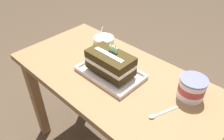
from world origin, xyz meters
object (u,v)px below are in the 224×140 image
object	(u,v)px
birthday_cake	(110,63)
serving_spoon_near_tray	(157,115)
foil_tray	(110,73)
ice_cream_tub	(192,88)
bowl_stack	(104,40)

from	to	relation	value
birthday_cake	serving_spoon_near_tray	world-z (taller)	birthday_cake
serving_spoon_near_tray	foil_tray	bearing A→B (deg)	169.03
ice_cream_tub	foil_tray	bearing A→B (deg)	-160.41
ice_cream_tub	serving_spoon_near_tray	world-z (taller)	ice_cream_tub
birthday_cake	ice_cream_tub	distance (m)	0.42
serving_spoon_near_tray	bowl_stack	bearing A→B (deg)	155.61
foil_tray	serving_spoon_near_tray	size ratio (longest dim) A/B	2.28
birthday_cake	bowl_stack	world-z (taller)	birthday_cake
bowl_stack	serving_spoon_near_tray	bearing A→B (deg)	-24.39
foil_tray	birthday_cake	world-z (taller)	birthday_cake
birthday_cake	ice_cream_tub	world-z (taller)	birthday_cake
birthday_cake	serving_spoon_near_tray	xyz separation A→B (m)	(0.35, -0.07, -0.07)
birthday_cake	bowl_stack	bearing A→B (deg)	141.43
foil_tray	ice_cream_tub	world-z (taller)	ice_cream_tub
foil_tray	birthday_cake	size ratio (longest dim) A/B	1.38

